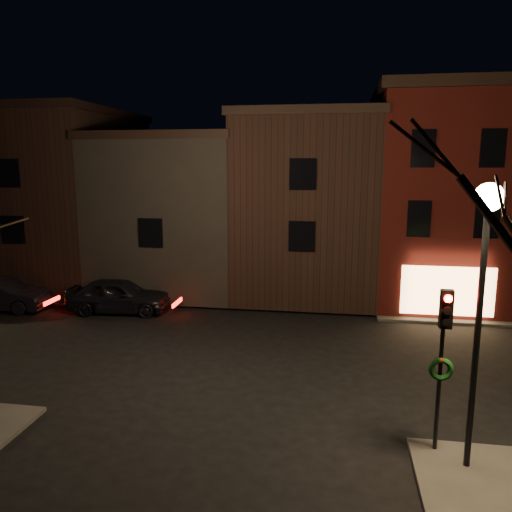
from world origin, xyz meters
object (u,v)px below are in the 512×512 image
at_px(parked_car_a, 119,295).
at_px(parked_car_b, 0,295).
at_px(street_lamp_near, 485,250).
at_px(traffic_signal, 443,346).

distance_m(parked_car_a, parked_car_b, 5.80).
bearing_deg(street_lamp_near, parked_car_a, 141.78).
distance_m(street_lamp_near, parked_car_a, 17.45).
bearing_deg(parked_car_a, parked_car_b, 91.54).
xyz_separation_m(street_lamp_near, traffic_signal, (-0.60, 0.49, -2.37)).
bearing_deg(traffic_signal, parked_car_a, 141.84).
height_order(street_lamp_near, parked_car_a, street_lamp_near).
relative_size(traffic_signal, parked_car_b, 0.87).
relative_size(street_lamp_near, parked_car_b, 1.39).
relative_size(traffic_signal, parked_car_a, 0.84).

